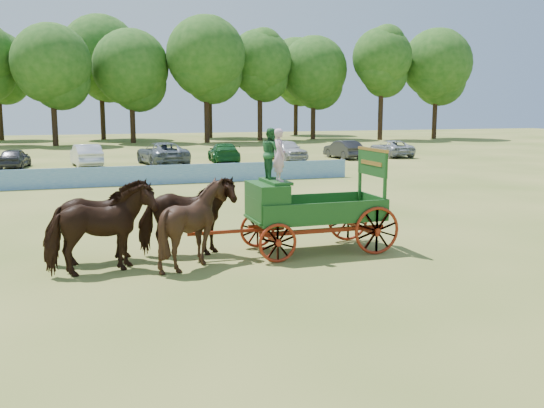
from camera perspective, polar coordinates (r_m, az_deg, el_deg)
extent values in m
plane|color=#A5944A|center=(15.94, -5.03, -6.21)|extent=(160.00, 160.00, 0.00)
imported|color=black|center=(15.91, -15.84, -2.32)|extent=(2.92, 1.83, 2.29)
imported|color=black|center=(16.99, -16.00, -1.61)|extent=(2.86, 1.62, 2.29)
imported|color=black|center=(16.17, -7.31, -1.85)|extent=(2.20, 1.99, 2.29)
imported|color=black|center=(17.24, -8.01, -1.18)|extent=(2.82, 1.50, 2.29)
cube|color=#9A230F|center=(17.34, -0.47, -2.87)|extent=(0.12, 2.00, 0.12)
cube|color=#9A230F|center=(18.46, 8.44, -2.23)|extent=(0.12, 2.00, 0.12)
cube|color=#9A230F|center=(17.32, 4.83, -2.51)|extent=(3.80, 0.10, 0.12)
cube|color=#9A230F|center=(18.32, 3.48, -1.84)|extent=(3.80, 0.10, 0.12)
cube|color=#9A230F|center=(17.06, -3.35, -2.57)|extent=(2.80, 0.09, 0.09)
cube|color=#1D521B|center=(17.77, 4.15, -1.28)|extent=(3.80, 1.80, 0.10)
cube|color=#1D521B|center=(16.92, 5.29, -0.80)|extent=(3.80, 0.06, 0.55)
cube|color=#1D521B|center=(18.52, 3.12, 0.10)|extent=(3.80, 0.06, 0.55)
cube|color=#1D521B|center=(18.50, 9.55, -0.02)|extent=(0.06, 1.80, 0.55)
cube|color=#1D521B|center=(17.16, -0.47, 0.23)|extent=(0.85, 1.70, 1.05)
cube|color=#1D521B|center=(17.16, 0.32, 2.16)|extent=(0.55, 1.50, 0.08)
cube|color=#1D521B|center=(17.09, -1.68, -0.49)|extent=(0.10, 1.60, 0.65)
cube|color=#1D521B|center=(17.19, -1.10, -1.44)|extent=(0.55, 1.60, 0.06)
cube|color=#1D521B|center=(17.68, 10.58, 1.65)|extent=(0.08, 0.08, 1.80)
cube|color=#1D521B|center=(19.08, 8.27, 2.26)|extent=(0.08, 0.08, 1.80)
cube|color=#1D521B|center=(18.31, 9.43, 3.83)|extent=(0.07, 1.75, 0.75)
cube|color=#C98334|center=(18.28, 9.46, 5.08)|extent=(0.08, 1.80, 0.09)
cube|color=#C98334|center=(18.29, 9.32, 3.83)|extent=(0.02, 1.30, 0.12)
torus|color=#9A230F|center=(16.47, 0.55, -3.70)|extent=(1.09, 0.09, 1.09)
torus|color=#9A230F|center=(18.24, -1.38, -2.43)|extent=(1.09, 0.09, 1.09)
torus|color=#9A230F|center=(17.61, 9.84, -2.48)|extent=(1.39, 0.09, 1.39)
torus|color=#9A230F|center=(19.27, 7.19, -1.41)|extent=(1.39, 0.09, 1.39)
imported|color=#D2A0B7|center=(16.75, 0.71, 4.62)|extent=(0.35, 0.53, 1.46)
imported|color=#235E2D|center=(17.41, -0.04, 4.80)|extent=(0.55, 0.71, 1.46)
cube|color=#1E64A6|center=(33.27, -13.89, 2.57)|extent=(26.00, 0.08, 1.05)
imported|color=#333338|center=(45.27, -23.08, 4.00)|extent=(2.13, 4.18, 1.36)
imported|color=silver|center=(44.59, -17.09, 4.40)|extent=(2.24, 4.96, 1.58)
imported|color=slate|center=(44.74, -10.29, 4.71)|extent=(3.45, 6.17, 1.63)
imported|color=#144C1E|center=(46.04, -4.56, 4.84)|extent=(2.55, 5.18, 1.45)
imported|color=#B2B2B7|center=(47.94, 1.35, 5.13)|extent=(2.49, 4.90, 1.60)
imported|color=#262628|center=(49.57, 6.76, 5.12)|extent=(1.83, 4.52, 1.46)
imported|color=#999EA5|center=(52.00, 11.14, 5.16)|extent=(2.57, 5.07, 1.38)
cylinder|color=#382314|center=(68.76, -19.78, 7.13)|extent=(0.60, 0.60, 4.70)
sphere|color=#1A4913|center=(68.88, -20.07, 12.38)|extent=(8.23, 8.23, 8.23)
cylinder|color=#382314|center=(71.72, -12.98, 7.48)|extent=(0.60, 0.60, 4.63)
sphere|color=#1A4913|center=(71.82, -13.16, 12.44)|extent=(8.60, 8.60, 8.60)
cylinder|color=#382314|center=(70.78, -6.16, 7.93)|extent=(0.60, 0.60, 5.36)
sphere|color=#1A4913|center=(70.99, -6.26, 13.74)|extent=(9.00, 9.00, 9.00)
cylinder|color=#382314|center=(74.60, -1.14, 7.97)|extent=(0.60, 0.60, 5.16)
sphere|color=#1A4913|center=(74.76, -1.16, 13.29)|extent=(7.63, 7.63, 7.63)
cylinder|color=#382314|center=(78.06, 3.89, 7.85)|extent=(0.60, 0.60, 4.73)
sphere|color=#1A4913|center=(78.17, 3.94, 12.50)|extent=(8.45, 8.45, 8.45)
cylinder|color=#382314|center=(77.29, 10.16, 7.99)|extent=(0.60, 0.60, 5.47)
sphere|color=#1A4913|center=(77.49, 10.32, 13.42)|extent=(7.31, 7.31, 7.31)
cylinder|color=#382314|center=(81.66, 15.05, 7.78)|extent=(0.60, 0.60, 5.19)
sphere|color=#1A4913|center=(81.82, 15.26, 12.65)|extent=(8.85, 8.85, 8.85)
cylinder|color=#382314|center=(82.22, -24.20, 7.24)|extent=(0.60, 0.60, 5.02)
cylinder|color=#382314|center=(80.01, -15.64, 7.92)|extent=(0.60, 0.60, 5.71)
sphere|color=#1A4913|center=(80.25, -15.89, 13.39)|extent=(9.82, 9.82, 9.82)
cylinder|color=#382314|center=(81.39, -5.86, 8.17)|extent=(0.60, 0.60, 5.55)
sphere|color=#1A4913|center=(81.59, -5.95, 13.41)|extent=(8.97, 8.97, 8.97)
cylinder|color=#382314|center=(88.74, 2.25, 8.16)|extent=(0.60, 0.60, 5.13)
sphere|color=#1A4913|center=(88.88, 2.28, 12.60)|extent=(8.87, 8.87, 8.87)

